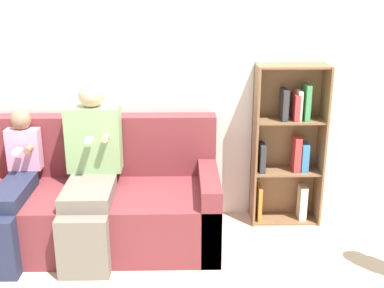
# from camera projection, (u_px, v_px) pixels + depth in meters

# --- Properties ---
(ground_plane) EXTENTS (14.00, 14.00, 0.00)m
(ground_plane) POSITION_uv_depth(u_px,v_px,m) (92.00, 276.00, 3.51)
(ground_plane) COLOR beige
(back_wall) EXTENTS (10.00, 0.06, 2.55)m
(back_wall) POSITION_uv_depth(u_px,v_px,m) (104.00, 77.00, 4.10)
(back_wall) COLOR silver
(back_wall) RESTS_ON ground_plane
(couch) EXTENTS (2.09, 0.91, 0.98)m
(couch) POSITION_uv_depth(u_px,v_px,m) (90.00, 203.00, 3.94)
(couch) COLOR maroon
(couch) RESTS_ON ground_plane
(adult_seated) EXTENTS (0.43, 0.83, 1.30)m
(adult_seated) POSITION_uv_depth(u_px,v_px,m) (90.00, 169.00, 3.73)
(adult_seated) COLOR #70665B
(adult_seated) RESTS_ON ground_plane
(child_seated) EXTENTS (0.27, 0.85, 1.07)m
(child_seated) POSITION_uv_depth(u_px,v_px,m) (14.00, 188.00, 3.69)
(child_seated) COLOR #232842
(child_seated) RESTS_ON ground_plane
(bookshelf) EXTENTS (0.60, 0.27, 1.40)m
(bookshelf) POSITION_uv_depth(u_px,v_px,m) (288.00, 145.00, 4.18)
(bookshelf) COLOR brown
(bookshelf) RESTS_ON ground_plane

